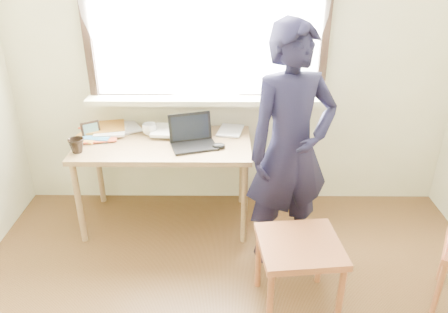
{
  "coord_description": "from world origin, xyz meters",
  "views": [
    {
      "loc": [
        -0.04,
        -1.31,
        2.05
      ],
      "look_at": [
        -0.06,
        0.95,
        0.91
      ],
      "focal_mm": 35.0,
      "sensor_mm": 36.0,
      "label": 1
    }
  ],
  "objects_px": {
    "desk": "(164,151)",
    "mug_dark": "(77,146)",
    "mug_white": "(150,129)",
    "person": "(290,150)",
    "laptop": "(192,138)",
    "work_chair": "(299,253)"
  },
  "relations": [
    {
      "from": "laptop",
      "to": "work_chair",
      "type": "relative_size",
      "value": 0.74
    },
    {
      "from": "mug_dark",
      "to": "person",
      "type": "relative_size",
      "value": 0.07
    },
    {
      "from": "mug_dark",
      "to": "person",
      "type": "xyz_separation_m",
      "value": [
        1.47,
        -0.23,
        0.08
      ]
    },
    {
      "from": "laptop",
      "to": "mug_dark",
      "type": "distance_m",
      "value": 0.82
    },
    {
      "from": "laptop",
      "to": "mug_white",
      "type": "relative_size",
      "value": 3.36
    },
    {
      "from": "mug_white",
      "to": "person",
      "type": "xyz_separation_m",
      "value": [
        1.01,
        -0.54,
        0.09
      ]
    },
    {
      "from": "mug_dark",
      "to": "person",
      "type": "distance_m",
      "value": 1.49
    },
    {
      "from": "work_chair",
      "to": "person",
      "type": "distance_m",
      "value": 0.67
    },
    {
      "from": "mug_white",
      "to": "desk",
      "type": "bearing_deg",
      "value": -49.16
    },
    {
      "from": "desk",
      "to": "mug_white",
      "type": "xyz_separation_m",
      "value": [
        -0.12,
        0.14,
        0.12
      ]
    },
    {
      "from": "desk",
      "to": "mug_white",
      "type": "distance_m",
      "value": 0.22
    },
    {
      "from": "desk",
      "to": "person",
      "type": "xyz_separation_m",
      "value": [
        0.88,
        -0.4,
        0.21
      ]
    },
    {
      "from": "desk",
      "to": "person",
      "type": "bearing_deg",
      "value": -24.4
    },
    {
      "from": "laptop",
      "to": "mug_dark",
      "type": "height_order",
      "value": "laptop"
    },
    {
      "from": "mug_dark",
      "to": "person",
      "type": "bearing_deg",
      "value": -8.8
    },
    {
      "from": "laptop",
      "to": "mug_dark",
      "type": "bearing_deg",
      "value": -170.31
    },
    {
      "from": "laptop",
      "to": "mug_white",
      "type": "xyz_separation_m",
      "value": [
        -0.34,
        0.18,
        -0.01
      ]
    },
    {
      "from": "desk",
      "to": "mug_dark",
      "type": "relative_size",
      "value": 11.58
    },
    {
      "from": "mug_white",
      "to": "work_chair",
      "type": "height_order",
      "value": "mug_white"
    },
    {
      "from": "mug_white",
      "to": "mug_dark",
      "type": "relative_size",
      "value": 1.0
    },
    {
      "from": "laptop",
      "to": "person",
      "type": "distance_m",
      "value": 0.76
    },
    {
      "from": "person",
      "to": "work_chair",
      "type": "bearing_deg",
      "value": -107.06
    }
  ]
}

